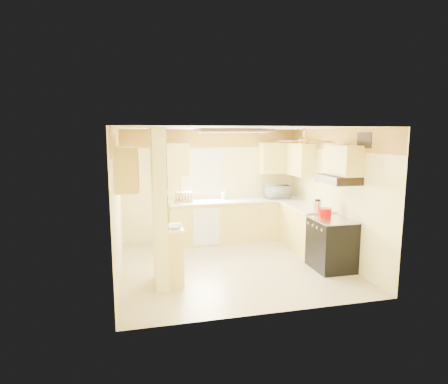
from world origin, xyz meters
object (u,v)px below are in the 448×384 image
object	(u,v)px
bowl	(176,227)
dutch_oven	(325,213)
stove	(332,244)
microwave	(277,192)
kettle	(318,206)

from	to	relation	value
bowl	dutch_oven	world-z (taller)	dutch_oven
stove	bowl	bearing A→B (deg)	-177.62
bowl	dutch_oven	bearing A→B (deg)	6.12
bowl	microwave	bearing A→B (deg)	41.29
stove	kettle	distance (m)	0.80
stove	bowl	size ratio (longest dim) A/B	4.68
dutch_oven	kettle	world-z (taller)	kettle
stove	bowl	distance (m)	2.83
stove	microwave	distance (m)	2.25
stove	dutch_oven	size ratio (longest dim) A/B	3.70
stove	kettle	bearing A→B (deg)	91.99
kettle	microwave	bearing A→B (deg)	96.07
stove	microwave	xyz separation A→B (m)	(-0.19, 2.16, 0.63)
stove	dutch_oven	distance (m)	0.57
microwave	bowl	xyz separation A→B (m)	(-2.59, -2.27, -0.12)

